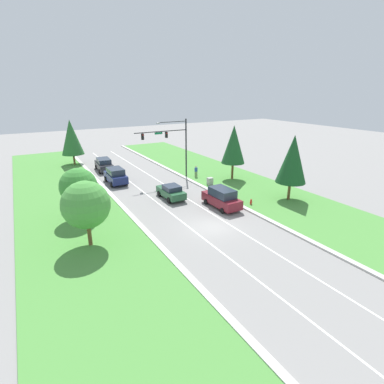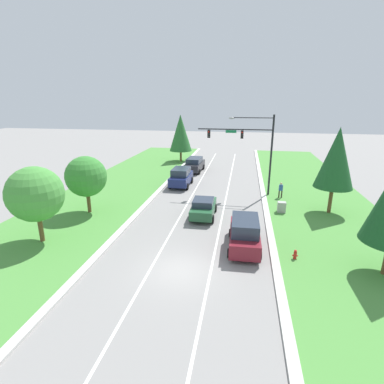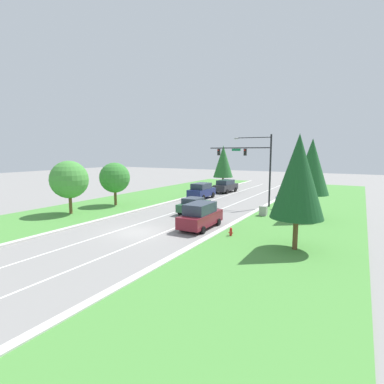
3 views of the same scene
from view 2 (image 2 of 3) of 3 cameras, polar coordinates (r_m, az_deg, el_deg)
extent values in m
plane|color=gray|center=(18.41, -2.26, -14.74)|extent=(160.00, 160.00, 0.00)
cube|color=beige|center=(18.20, 16.11, -15.62)|extent=(0.50, 90.00, 0.15)
cube|color=beige|center=(20.18, -18.54, -12.37)|extent=(0.50, 90.00, 0.15)
cube|color=#4C8E3D|center=(19.58, 32.12, -15.40)|extent=(10.00, 90.00, 0.08)
cube|color=#4C8E3D|center=(23.03, -30.32, -10.23)|extent=(10.00, 90.00, 0.08)
cube|color=white|center=(18.82, -7.80, -14.11)|extent=(0.14, 81.00, 0.01)
cube|color=white|center=(18.16, 3.50, -15.23)|extent=(0.14, 81.00, 0.01)
cylinder|color=black|center=(31.78, 14.81, 6.56)|extent=(0.20, 0.20, 8.32)
cylinder|color=black|center=(31.32, 8.16, 11.73)|extent=(7.55, 0.12, 0.12)
cube|color=#147042|center=(31.35, 7.44, 11.36)|extent=(1.10, 0.04, 0.28)
cylinder|color=black|center=(31.22, 11.46, 13.69)|extent=(4.15, 0.09, 0.09)
ellipsoid|color=gray|center=(31.25, 7.54, 13.79)|extent=(0.56, 0.28, 0.20)
cube|color=black|center=(31.35, 9.52, 10.75)|extent=(0.28, 0.32, 0.80)
sphere|color=red|center=(31.16, 9.54, 11.14)|extent=(0.16, 0.16, 0.16)
sphere|color=#2D2D2D|center=(31.18, 9.52, 10.72)|extent=(0.16, 0.16, 0.16)
sphere|color=#2D2D2D|center=(31.21, 9.50, 10.29)|extent=(0.16, 0.16, 0.16)
cube|color=black|center=(31.57, 3.24, 11.00)|extent=(0.28, 0.32, 0.80)
sphere|color=red|center=(31.37, 3.20, 11.39)|extent=(0.16, 0.16, 0.16)
sphere|color=#2D2D2D|center=(31.40, 3.20, 10.97)|extent=(0.16, 0.16, 0.16)
sphere|color=#2D2D2D|center=(31.42, 3.19, 10.55)|extent=(0.16, 0.16, 0.16)
cube|color=navy|center=(35.03, -2.08, 2.55)|extent=(2.05, 4.72, 0.97)
cube|color=#283342|center=(34.70, -2.13, 3.90)|extent=(1.84, 2.83, 0.78)
cylinder|color=black|center=(36.35, -0.05, 2.32)|extent=(0.24, 0.75, 0.75)
cylinder|color=black|center=(36.74, -3.13, 2.45)|extent=(0.24, 0.75, 0.75)
cylinder|color=black|center=(33.58, -0.90, 1.05)|extent=(0.24, 0.75, 0.75)
cylinder|color=black|center=(34.00, -4.23, 1.21)|extent=(0.24, 0.75, 0.75)
cube|color=#235633|center=(25.90, 2.21, -3.14)|extent=(1.91, 4.35, 0.77)
cube|color=#283342|center=(25.44, 2.15, -1.96)|extent=(1.70, 1.96, 0.53)
cylinder|color=black|center=(27.20, 4.47, -3.03)|extent=(0.25, 0.69, 0.68)
cylinder|color=black|center=(27.40, 0.65, -2.82)|extent=(0.25, 0.69, 0.68)
cylinder|color=black|center=(24.71, 3.92, -5.16)|extent=(0.25, 0.69, 0.68)
cylinder|color=black|center=(24.93, -0.29, -4.91)|extent=(0.25, 0.69, 0.68)
cube|color=maroon|center=(20.91, 9.94, -8.40)|extent=(2.06, 4.97, 0.97)
cube|color=#283342|center=(20.41, 10.08, -6.21)|extent=(1.83, 2.99, 0.88)
cylinder|color=black|center=(22.55, 12.29, -7.94)|extent=(0.25, 0.61, 0.60)
cylinder|color=black|center=(22.49, 7.35, -7.74)|extent=(0.25, 0.61, 0.60)
cylinder|color=black|center=(19.83, 12.77, -11.67)|extent=(0.25, 0.61, 0.60)
cylinder|color=black|center=(19.76, 7.09, -11.46)|extent=(0.25, 0.61, 0.60)
cube|color=#28282D|center=(42.20, 0.50, 5.04)|extent=(2.28, 5.13, 0.93)
cube|color=#283342|center=(41.92, 0.46, 6.08)|extent=(1.96, 3.11, 0.68)
cylinder|color=black|center=(43.60, 2.21, 4.80)|extent=(0.28, 0.72, 0.71)
cylinder|color=black|center=(44.00, -0.31, 4.93)|extent=(0.28, 0.72, 0.71)
cylinder|color=black|center=(40.62, 1.37, 3.88)|extent=(0.28, 0.72, 0.71)
cylinder|color=black|center=(41.05, -1.32, 4.02)|extent=(0.28, 0.72, 0.71)
cube|color=#9E9E99|center=(27.89, 16.67, -2.84)|extent=(0.70, 0.60, 1.02)
cylinder|color=#42382D|center=(31.94, 16.23, -0.44)|extent=(0.14, 0.14, 0.84)
cylinder|color=#42382D|center=(31.96, 16.69, -0.46)|extent=(0.14, 0.14, 0.84)
cube|color=#2D4C99|center=(31.75, 16.57, 0.79)|extent=(0.39, 0.23, 0.60)
sphere|color=tan|center=(31.63, 16.64, 1.55)|extent=(0.22, 0.22, 0.22)
cylinder|color=red|center=(20.41, 19.02, -11.43)|extent=(0.20, 0.20, 0.55)
sphere|color=red|center=(20.26, 19.12, -10.59)|extent=(0.18, 0.18, 0.18)
cylinder|color=red|center=(20.38, 18.69, -11.35)|extent=(0.10, 0.09, 0.09)
cylinder|color=red|center=(20.42, 19.37, -11.37)|extent=(0.10, 0.09, 0.09)
cylinder|color=brown|center=(23.76, -26.86, -6.13)|extent=(0.32, 0.32, 2.15)
sphere|color=#47933D|center=(22.96, -27.70, -0.36)|extent=(3.80, 3.80, 3.80)
cylinder|color=brown|center=(29.15, 24.84, -1.44)|extent=(0.32, 0.32, 2.41)
cone|color=#1E5628|center=(28.27, 25.81, 5.87)|extent=(3.24, 3.24, 5.18)
cylinder|color=brown|center=(28.14, -19.06, -1.81)|extent=(0.32, 0.32, 2.03)
sphere|color=#388433|center=(27.50, -19.54, 2.81)|extent=(3.54, 3.54, 3.54)
cylinder|color=brown|center=(49.05, -2.14, 6.84)|extent=(0.32, 0.32, 1.79)
cone|color=#28662D|center=(48.51, -2.19, 11.20)|extent=(3.56, 3.56, 5.70)
camera|label=1|loc=(18.56, -100.14, 4.53)|focal=28.00mm
camera|label=3|loc=(12.60, 107.65, -21.74)|focal=28.00mm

